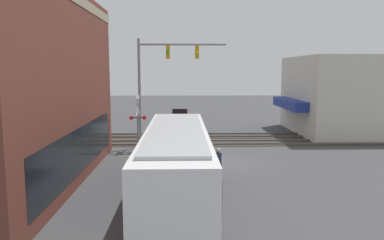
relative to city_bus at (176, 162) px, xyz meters
The scene contains 10 objects.
ground_plane 7.57m from the city_bus, 22.35° to the right, with size 120.00×120.00×0.00m, color #424244.
shop_building 22.62m from the city_bus, 39.36° to the right, with size 10.26×9.28×6.73m.
city_bus is the anchor object (origin of this frame).
traffic_signal_gantry 12.06m from the city_bus, ahead, with size 0.42×6.21×7.74m.
crossing_signal 10.82m from the city_bus, 14.99° to the left, with size 1.41×1.18×3.81m.
rail_track_near 13.23m from the city_bus, 12.33° to the right, with size 2.60×60.00×0.15m.
rail_track_far 16.34m from the city_bus, ahead, with size 2.60×60.00×0.15m.
parked_car_blue 18.64m from the city_bus, ahead, with size 4.30×1.82×1.44m.
parked_car_red 26.47m from the city_bus, ahead, with size 4.72×1.82×1.39m.
pedestrian_near_bus 3.53m from the city_bus, 36.23° to the right, with size 0.34×0.34×1.75m.
Camera 1 is at (-21.99, 2.54, 5.55)m, focal length 35.00 mm.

